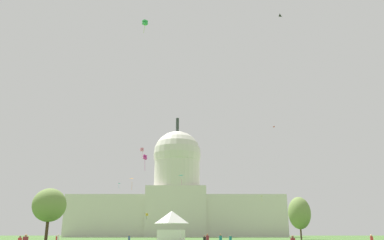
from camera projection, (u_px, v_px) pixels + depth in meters
The scene contains 18 objects.
capitol_building at pixel (177, 200), 215.06m from camera, with size 118.78×27.57×68.36m.
event_tent at pixel (172, 226), 78.14m from camera, with size 5.80×6.41×6.33m.
tree_east_far at pixel (300, 213), 119.99m from camera, with size 8.46×8.82×13.02m.
tree_west_near at pixel (50, 205), 102.65m from camera, with size 12.23×12.32×13.65m.
person_teal_front_center at pixel (231, 240), 63.61m from camera, with size 0.62×0.62×1.60m.
person_red_front_left at pixel (57, 239), 80.85m from camera, with size 0.40×0.40×1.49m.
person_white_mid_right at pixel (59, 240), 68.15m from camera, with size 0.44×0.44×1.71m.
person_denim_mid_center at pixel (129, 240), 67.96m from camera, with size 0.50×0.50×1.63m.
kite_yellow_mid at pixel (263, 197), 186.23m from camera, with size 1.54×1.34×2.19m.
kite_gold_low at pixel (147, 215), 159.95m from camera, with size 1.18×1.21×2.54m.
kite_green_high at pixel (145, 23), 100.51m from camera, with size 1.58×1.58×3.70m.
kite_turquoise_mid at pixel (182, 176), 159.78m from camera, with size 1.80×0.86×4.01m.
kite_red_high at pixel (273, 127), 148.33m from camera, with size 0.74×1.51×0.29m.
kite_pink_mid at pixel (142, 150), 123.05m from camera, with size 1.27×1.25×3.32m.
kite_magenta_mid at pixel (145, 157), 104.24m from camera, with size 1.35×1.29×4.48m.
kite_black_high at pixel (279, 18), 99.60m from camera, with size 1.24×1.48×0.34m.
kite_cyan_mid at pixel (119, 185), 180.88m from camera, with size 1.16×1.32×1.91m.
kite_orange_mid at pixel (133, 180), 131.51m from camera, with size 1.65×1.40×3.72m.
Camera 1 is at (4.21, -25.55, 1.77)m, focal length 35.67 mm.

